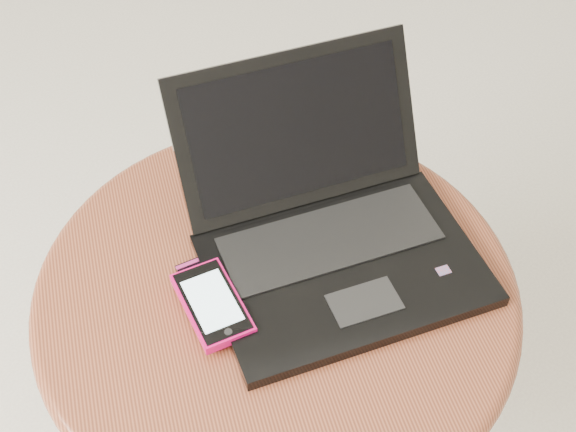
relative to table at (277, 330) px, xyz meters
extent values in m
cylinder|color=brown|center=(0.00, 0.00, -0.13)|extent=(0.09, 0.09, 0.41)
cylinder|color=#5D2B18|center=(0.00, 0.00, 0.09)|extent=(0.56, 0.56, 0.03)
torus|color=#5D2B18|center=(0.00, 0.00, 0.09)|extent=(0.59, 0.59, 0.03)
cube|color=black|center=(0.08, -0.01, 0.11)|extent=(0.34, 0.25, 0.02)
cube|color=black|center=(0.08, 0.04, 0.12)|extent=(0.28, 0.12, 0.00)
cube|color=black|center=(0.09, -0.07, 0.12)|extent=(0.08, 0.06, 0.00)
cube|color=red|center=(0.19, -0.05, 0.12)|extent=(0.02, 0.01, 0.00)
cube|color=black|center=(0.07, 0.15, 0.20)|extent=(0.32, 0.13, 0.18)
cube|color=black|center=(0.07, 0.14, 0.21)|extent=(0.28, 0.10, 0.15)
cube|color=black|center=(-0.08, 0.01, 0.10)|extent=(0.07, 0.11, 0.01)
cube|color=#B22873|center=(-0.09, 0.05, 0.11)|extent=(0.05, 0.02, 0.00)
cube|color=#DF0A62|center=(-0.08, -0.02, 0.12)|extent=(0.08, 0.12, 0.01)
cube|color=black|center=(-0.08, -0.02, 0.12)|extent=(0.07, 0.12, 0.00)
cube|color=#C9EFFA|center=(-0.08, -0.02, 0.12)|extent=(0.06, 0.09, 0.00)
cylinder|color=black|center=(-0.07, -0.07, 0.12)|extent=(0.01, 0.01, 0.00)
camera|label=1|loc=(-0.14, -0.56, 0.86)|focal=49.33mm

